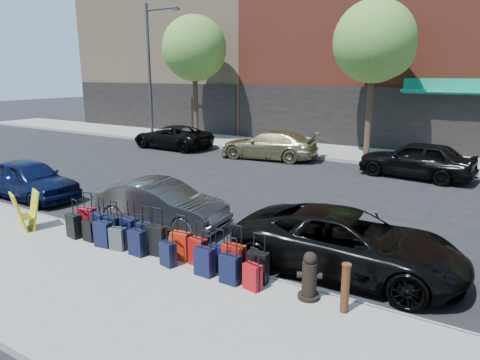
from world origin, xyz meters
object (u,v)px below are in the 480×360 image
Objects in this scene: tree_center at (377,44)px; display_rack at (26,211)px; streetlight at (151,64)px; car_far_0 at (172,137)px; suitcase_front_5 at (156,240)px; car_near_1 at (161,204)px; car_near_2 at (348,243)px; car_far_1 at (269,145)px; car_near_0 at (30,179)px; bollard at (345,287)px; car_far_2 at (416,159)px; fire_hydrant at (309,277)px; tree_left at (196,50)px.

tree_center is 16.34m from display_rack.
streetlight is 1.72× the size of car_far_0.
suitcase_front_5 is 0.28× the size of car_near_1.
car_near_2 reaches higher than suitcase_front_5.
display_rack is (-3.94, -0.57, 0.16)m from suitcase_front_5.
display_rack is 12.34m from car_far_1.
car_near_0 is at bearing -120.94° from tree_center.
display_rack is 8.04m from car_near_2.
tree_center is 8.27× the size of bollard.
car_far_2 is at bearing 79.08° from car_far_1.
car_near_0 reaches higher than car_far_0.
bollard is 18.12m from car_far_0.
fire_hydrant is 10.73m from car_near_0.
streetlight is 9.00× the size of fire_hydrant.
car_near_1 is 0.82× the size of car_far_0.
bollard is 0.19× the size of car_far_0.
tree_left is 0.91× the size of streetlight.
car_far_1 is at bearing -22.40° from tree_left.
car_far_0 is (-13.14, 11.59, 0.09)m from fire_hydrant.
car_near_1 is at bearing -86.58° from car_near_0.
suitcase_front_5 is at bearing 8.66° from car_far_1.
car_far_0 is (3.20, -2.04, -4.01)m from streetlight.
streetlight is 10.23m from car_far_1.
suitcase_front_5 is 7.15m from car_near_0.
car_near_1 is (8.31, -12.58, -4.79)m from tree_left.
bollard is at bearing 49.96° from car_far_0.
suitcase_front_5 is at bearing -146.33° from car_near_1.
car_far_2 is (13.17, -2.96, -4.66)m from tree_left.
car_far_1 is 6.88m from car_far_2.
streetlight is 1.69× the size of car_near_2.
car_far_1 is at bearing 5.34° from car_near_1.
bollard is 0.20× the size of car_far_2.
car_near_1 is at bearing -21.02° from car_far_2.
streetlight is at bearing 141.12° from bollard.
streetlight is at bearing -109.45° from car_far_1.
car_near_0 is at bearing 147.58° from fire_hydrant.
bollard is at bearing 10.40° from car_far_2.
car_near_2 reaches higher than fire_hydrant.
streetlight is 21.68m from fire_hydrant.
fire_hydrant is at bearing -39.82° from streetlight.
fire_hydrant is at bearing -97.43° from car_near_0.
display_rack is at bearing 24.77° from car_far_0.
car_far_0 reaches higher than bollard.
display_rack is (-8.26, -0.48, 0.04)m from bollard.
tree_left is 18.05m from suitcase_front_5.
display_rack is (-4.66, -14.92, -4.77)m from tree_center.
bollard is 0.88× the size of display_rack.
bollard is 0.19× the size of car_near_2.
car_near_2 is (16.49, -11.94, -4.01)m from streetlight.
suitcase_front_5 is 1.08× the size of display_rack.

